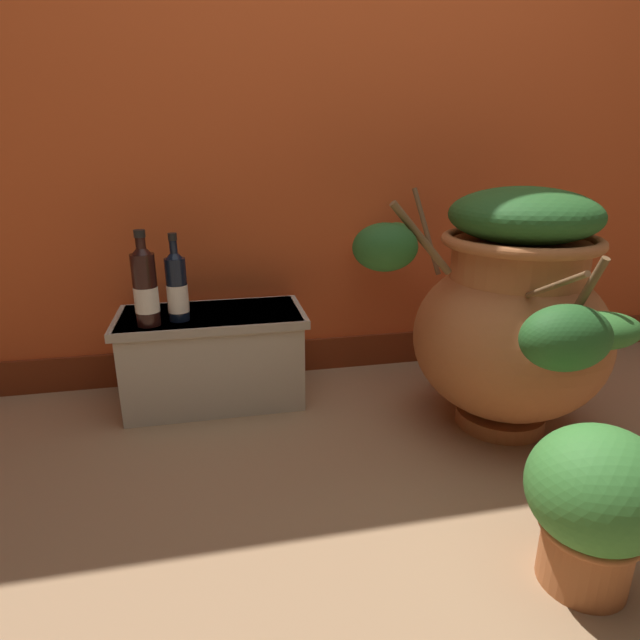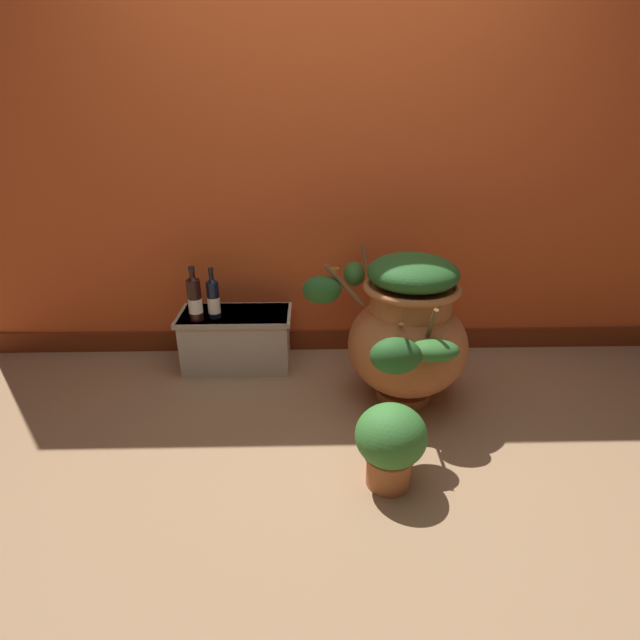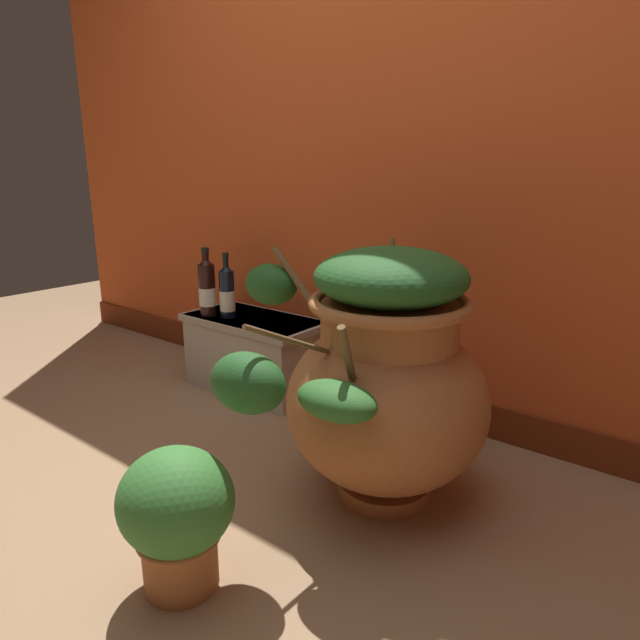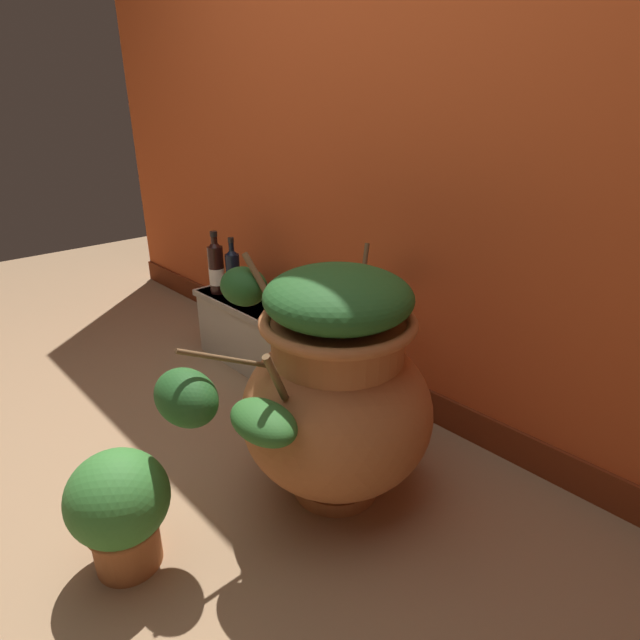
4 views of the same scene
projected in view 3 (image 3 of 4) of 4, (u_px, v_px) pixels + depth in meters
name	position (u px, v px, depth m)	size (l,w,h in m)	color
ground_plane	(178.00, 519.00, 1.70)	(7.00, 7.00, 0.00)	#9E7A56
back_wall	(396.00, 99.00, 2.26)	(4.40, 0.33, 2.60)	#D15123
terracotta_urn	(383.00, 378.00, 1.72)	(0.86, 1.05, 0.81)	#B26638
stone_ledge	(255.00, 350.00, 2.65)	(0.67, 0.34, 0.35)	beige
wine_bottle_left	(207.00, 287.00, 2.62)	(0.08, 0.08, 0.32)	black
wine_bottle_middle	(227.00, 292.00, 2.59)	(0.07, 0.07, 0.30)	black
potted_shrub	(177.00, 513.00, 1.38)	(0.30, 0.28, 0.37)	#B26638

